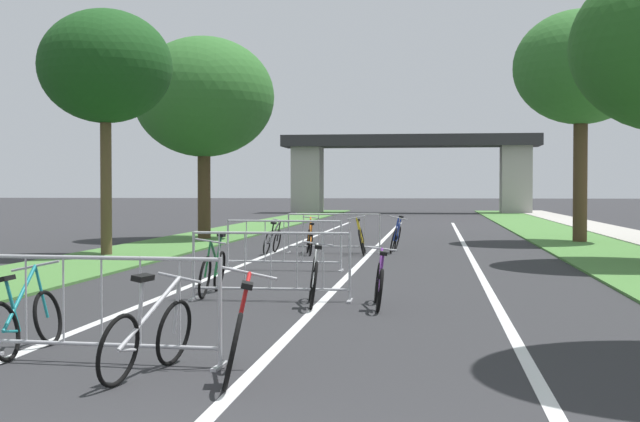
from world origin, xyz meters
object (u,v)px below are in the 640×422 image
at_px(bicycle_silver_2, 148,336).
at_px(bicycle_red_9, 236,337).
at_px(tree_left_cypress_far, 105,67).
at_px(bicycle_orange_8, 310,240).
at_px(crowd_barrier_third, 284,245).
at_px(tree_left_oak_mid, 204,97).
at_px(tree_right_pine_near, 581,68).
at_px(crowd_barrier_fourth, 334,233).
at_px(bicycle_yellow_4, 362,240).
at_px(bicycle_blue_7, 396,238).
at_px(bicycle_purple_6, 379,284).
at_px(bicycle_black_1, 273,240).
at_px(bicycle_white_3, 314,279).
at_px(bicycle_teal_5, 26,320).
at_px(crowd_barrier_nearest, 102,310).
at_px(bicycle_green_0, 213,271).
at_px(crowd_barrier_second, 271,266).

bearing_deg(bicycle_silver_2, bicycle_red_9, 12.92).
xyz_separation_m(tree_left_cypress_far, bicycle_orange_8, (4.97, 1.39, -4.37)).
bearing_deg(crowd_barrier_third, tree_left_oak_mid, 113.24).
distance_m(tree_right_pine_near, crowd_barrier_fourth, 10.17).
relative_size(bicycle_yellow_4, bicycle_blue_7, 1.02).
bearing_deg(bicycle_purple_6, bicycle_black_1, 103.68).
height_order(tree_left_oak_mid, bicycle_red_9, tree_left_oak_mid).
relative_size(crowd_barrier_third, crowd_barrier_fourth, 1.00).
xyz_separation_m(tree_left_oak_mid, bicycle_white_3, (5.84, -15.81, -4.34)).
relative_size(bicycle_white_3, bicycle_teal_5, 1.07).
bearing_deg(bicycle_orange_8, crowd_barrier_third, -100.64).
bearing_deg(tree_left_cypress_far, bicycle_red_9, -64.65).
bearing_deg(bicycle_white_3, tree_right_pine_near, 59.47).
distance_m(bicycle_orange_8, bicycle_red_9, 14.98).
bearing_deg(bicycle_black_1, crowd_barrier_fourth, 18.61).
height_order(crowd_barrier_nearest, bicycle_blue_7, crowd_barrier_nearest).
bearing_deg(bicycle_green_0, bicycle_teal_5, 81.01).
bearing_deg(bicycle_orange_8, crowd_barrier_fourth, 21.63).
distance_m(crowd_barrier_second, bicycle_blue_7, 10.45).
xyz_separation_m(crowd_barrier_second, crowd_barrier_fourth, (-0.15, 9.84, 0.00)).
bearing_deg(bicycle_yellow_4, bicycle_teal_5, 77.62).
bearing_deg(tree_right_pine_near, bicycle_green_0, -118.85).
bearing_deg(bicycle_red_9, bicycle_purple_6, 67.77).
bearing_deg(crowd_barrier_third, tree_right_pine_near, 53.33).
xyz_separation_m(crowd_barrier_fourth, bicycle_teal_5, (-1.57, -14.38, -0.18)).
height_order(tree_left_oak_mid, bicycle_blue_7, tree_left_oak_mid).
bearing_deg(bicycle_silver_2, crowd_barrier_third, 104.68).
distance_m(tree_left_cypress_far, crowd_barrier_fourth, 7.19).
bearing_deg(bicycle_orange_8, bicycle_blue_7, 10.19).
bearing_deg(bicycle_blue_7, bicycle_white_3, 89.97).
bearing_deg(bicycle_green_0, bicycle_yellow_4, -102.03).
height_order(crowd_barrier_third, bicycle_purple_6, crowd_barrier_third).
distance_m(crowd_barrier_third, bicycle_teal_5, 9.53).
distance_m(bicycle_green_0, bicycle_orange_8, 8.88).
xyz_separation_m(crowd_barrier_fourth, bicycle_red_9, (0.86, -15.30, -0.15)).
bearing_deg(crowd_barrier_fourth, bicycle_orange_8, -146.52).
height_order(tree_left_oak_mid, bicycle_green_0, tree_left_oak_mid).
bearing_deg(bicycle_silver_2, tree_right_pine_near, 82.76).
bearing_deg(bicycle_orange_8, bicycle_yellow_4, -11.14).
bearing_deg(tree_left_cypress_far, crowd_barrier_nearest, -69.15).
xyz_separation_m(tree_left_cypress_far, bicycle_silver_2, (5.60, -13.54, -4.37)).
relative_size(crowd_barrier_fourth, bicycle_green_0, 1.44).
bearing_deg(crowd_barrier_second, bicycle_black_1, 100.33).
height_order(crowd_barrier_fourth, bicycle_blue_7, crowd_barrier_fourth).
relative_size(bicycle_purple_6, bicycle_red_9, 1.01).
height_order(crowd_barrier_second, bicycle_green_0, crowd_barrier_second).
distance_m(crowd_barrier_fourth, bicycle_black_1, 1.63).
relative_size(tree_left_cypress_far, crowd_barrier_nearest, 2.48).
height_order(tree_right_pine_near, bicycle_white_3, tree_right_pine_near).
bearing_deg(bicycle_green_0, bicycle_red_9, 104.73).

